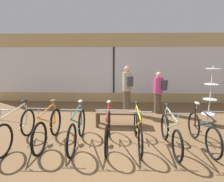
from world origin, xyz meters
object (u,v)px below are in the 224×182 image
Objects in this scene: customer_by_window at (159,91)px; display_bench at (119,114)px; bicycle_left at (49,128)px; customer_near_rack at (127,88)px; bicycle_right at (170,133)px; bicycle_far_left at (17,129)px; bicycle_center at (108,129)px; bicycle_far_right at (202,131)px; bicycle_center_right at (138,130)px; accessory_rack at (210,101)px; bicycle_center_left at (77,129)px.

display_bench is at bearing -138.28° from customer_by_window.
customer_near_rack is at bearing 50.33° from bicycle_left.
bicycle_left is at bearing 177.80° from bicycle_right.
customer_near_rack is (2.80, 2.55, 0.58)m from bicycle_far_left.
bicycle_right is at bearing -48.51° from display_bench.
display_bench is (1.74, 1.25, -0.03)m from bicycle_left.
customer_by_window reaches higher than display_bench.
customer_near_rack is (0.57, 2.48, 0.59)m from bicycle_center.
customer_near_rack is at bearing 124.58° from bicycle_far_right.
bicycle_far_left reaches higher than bicycle_far_right.
bicycle_left is at bearing -144.25° from display_bench.
customer_by_window reaches higher than bicycle_center_right.
accessory_rack is at bearing -40.85° from customer_by_window.
bicycle_far_left is 0.96× the size of accessory_rack.
customer_by_window reaches higher than bicycle_center.
bicycle_far_left is at bearing -146.14° from customer_by_window.
bicycle_far_left is at bearing -173.56° from bicycle_left.
bicycle_right is at bearing -2.20° from bicycle_left.
bicycle_far_left reaches higher than bicycle_center.
bicycle_far_left reaches higher than display_bench.
accessory_rack is (4.59, 1.44, 0.36)m from bicycle_left.
bicycle_center is 3.19m from customer_by_window.
customer_near_rack is (1.31, 2.51, 0.58)m from bicycle_center_left.
bicycle_center is (2.22, 0.07, -0.01)m from bicycle_far_left.
bicycle_center_left is 1.47m from bicycle_center_right.
customer_near_rack is (2.04, 2.46, 0.58)m from bicycle_left.
bicycle_far_left is 1.48m from bicycle_center_left.
bicycle_center_left reaches higher than bicycle_center.
bicycle_left reaches higher than bicycle_right.
bicycle_left is 2.14m from display_bench.
customer_by_window is (0.31, 2.71, 0.48)m from bicycle_right.
bicycle_center is at bearing -0.50° from bicycle_left.
bicycle_far_right reaches higher than bicycle_center_right.
bicycle_center_right is (2.20, 0.03, -0.03)m from bicycle_left.
bicycle_center is 1.25× the size of display_bench.
bicycle_center reaches higher than bicycle_center_right.
bicycle_far_right is 2.35m from display_bench.
customer_near_rack is 1.22m from customer_by_window.
bicycle_far_right is at bearing 8.74° from bicycle_right.
customer_by_window is (3.25, 2.60, 0.45)m from bicycle_left.
customer_near_rack reaches higher than bicycle_far_left.
bicycle_far_left reaches higher than bicycle_right.
accessory_rack is at bearing 25.01° from bicycle_center.
display_bench is at bearing 131.49° from bicycle_right.
bicycle_right is at bearing -136.67° from accessory_rack.
display_bench is 0.88× the size of customer_by_window.
bicycle_left is 0.97× the size of customer_near_rack.
accessory_rack reaches higher than customer_by_window.
bicycle_center_right is 1.04× the size of bicycle_right.
display_bench is (1.01, 1.29, -0.03)m from bicycle_center_left.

